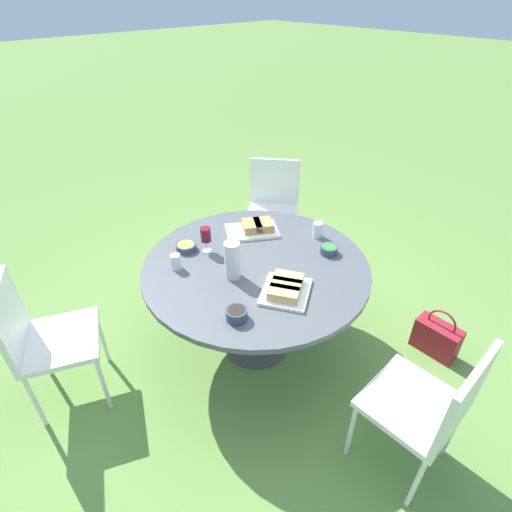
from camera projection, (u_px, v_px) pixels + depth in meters
The scene contains 15 objects.
ground_plane at pixel (256, 344), 2.89m from camera, with size 40.00×40.00×0.00m, color #668E42.
dining_table at pixel (256, 275), 2.53m from camera, with size 1.41×1.41×0.72m.
chair_near_left at pixel (431, 405), 1.88m from camera, with size 0.43×0.45×0.89m.
chair_near_right at pixel (273, 203), 3.59m from camera, with size 0.61×0.60×0.89m.
chair_far_back at pixel (42, 335), 2.25m from camera, with size 0.57×0.56×0.89m.
water_pitcher at pixel (233, 260), 2.31m from camera, with size 0.10×0.09×0.24m.
wine_glass at pixel (206, 235), 2.53m from camera, with size 0.07×0.07×0.17m.
platter_bread_main at pixel (255, 228), 2.78m from camera, with size 0.39×0.42×0.08m.
platter_charcuterie at pixel (286, 288), 2.23m from camera, with size 0.37×0.38×0.07m.
bowl_fries at pixel (186, 247), 2.59m from camera, with size 0.13×0.13×0.04m.
bowl_salad at pixel (329, 249), 2.56m from camera, with size 0.11×0.11×0.05m.
bowl_olives at pixel (237, 314), 2.06m from camera, with size 0.11×0.11×0.06m.
cup_water_near at pixel (317, 230), 2.71m from camera, with size 0.07×0.07×0.11m.
cup_water_far at pixel (176, 262), 2.41m from camera, with size 0.06×0.06×0.10m.
handbag at pixel (436, 337), 2.77m from camera, with size 0.30×0.14×0.37m.
Camera 1 is at (-1.47, 1.37, 2.17)m, focal length 28.00 mm.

